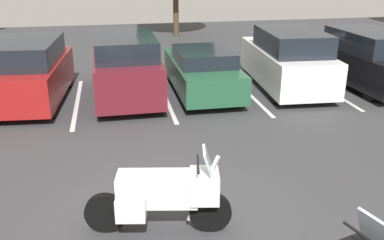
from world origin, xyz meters
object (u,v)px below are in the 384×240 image
(car_black, at_px, (365,59))
(car_red, at_px, (28,72))
(motorcycle_touring, at_px, (164,193))
(car_white, at_px, (288,60))
(car_maroon, at_px, (126,67))
(car_green, at_px, (202,71))

(car_black, bearing_deg, car_red, 179.12)
(motorcycle_touring, distance_m, car_white, 8.66)
(car_red, distance_m, car_black, 10.65)
(car_black, bearing_deg, car_maroon, -179.76)
(car_maroon, relative_size, car_green, 0.98)
(motorcycle_touring, bearing_deg, car_red, 113.23)
(car_red, height_order, car_green, car_red)
(car_black, bearing_deg, car_green, 179.01)
(motorcycle_touring, xyz_separation_m, car_maroon, (-0.26, 6.96, 0.30))
(motorcycle_touring, bearing_deg, car_green, 73.40)
(car_green, bearing_deg, car_black, -0.99)
(car_white, bearing_deg, car_green, -179.25)
(car_black, bearing_deg, car_white, 177.16)
(car_maroon, height_order, car_white, car_maroon)
(car_white, bearing_deg, car_black, -2.84)
(car_red, xyz_separation_m, car_green, (5.18, -0.07, -0.21))
(car_green, relative_size, car_white, 0.93)
(car_red, height_order, car_black, car_red)
(car_red, xyz_separation_m, car_maroon, (2.81, -0.20, 0.06))
(car_white, bearing_deg, car_red, 179.77)
(car_maroon, distance_m, car_white, 5.18)
(car_maroon, distance_m, car_green, 2.38)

